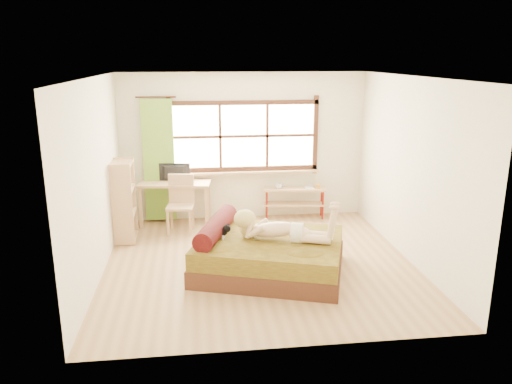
{
  "coord_description": "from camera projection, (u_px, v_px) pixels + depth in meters",
  "views": [
    {
      "loc": [
        -0.88,
        -6.82,
        2.98
      ],
      "look_at": [
        -0.02,
        0.2,
        1.04
      ],
      "focal_mm": 35.0,
      "sensor_mm": 36.0,
      "label": 1
    }
  ],
  "objects": [
    {
      "name": "curtain",
      "position": [
        159.0,
        161.0,
        8.97
      ],
      "size": [
        0.55,
        0.1,
        2.2
      ],
      "primitive_type": "cube",
      "color": "#5B9C2A",
      "rests_on": "wall_back"
    },
    {
      "name": "book",
      "position": [
        305.0,
        187.0,
        9.38
      ],
      "size": [
        0.18,
        0.23,
        0.02
      ],
      "primitive_type": "imported",
      "rotation": [
        0.0,
        0.0,
        -0.12
      ],
      "color": "gray",
      "rests_on": "pipe_shelf"
    },
    {
      "name": "cup",
      "position": [
        279.0,
        186.0,
        9.31
      ],
      "size": [
        0.13,
        0.13,
        0.09
      ],
      "primitive_type": "imported",
      "rotation": [
        0.0,
        0.0,
        -0.12
      ],
      "color": "gray",
      "rests_on": "pipe_shelf"
    },
    {
      "name": "wall_left",
      "position": [
        96.0,
        179.0,
        6.8
      ],
      "size": [
        0.0,
        4.5,
        4.5
      ],
      "primitive_type": "plane",
      "rotation": [
        1.57,
        0.0,
        1.57
      ],
      "color": "silver",
      "rests_on": "floor"
    },
    {
      "name": "wall_back",
      "position": [
        244.0,
        147.0,
        9.22
      ],
      "size": [
        4.5,
        0.0,
        4.5
      ],
      "primitive_type": "plane",
      "rotation": [
        1.57,
        0.0,
        0.0
      ],
      "color": "silver",
      "rests_on": "floor"
    },
    {
      "name": "desk",
      "position": [
        175.0,
        188.0,
        8.95
      ],
      "size": [
        1.33,
        0.73,
        0.79
      ],
      "rotation": [
        0.0,
        0.0,
        -0.12
      ],
      "color": "tan",
      "rests_on": "floor"
    },
    {
      "name": "monitor",
      "position": [
        174.0,
        173.0,
        8.93
      ],
      "size": [
        0.56,
        0.14,
        0.32
      ],
      "primitive_type": "imported",
      "rotation": [
        0.0,
        0.0,
        3.02
      ],
      "color": "black",
      "rests_on": "desk"
    },
    {
      "name": "ceiling",
      "position": [
        260.0,
        77.0,
        6.7
      ],
      "size": [
        4.5,
        4.5,
        0.0
      ],
      "primitive_type": "plane",
      "rotation": [
        3.14,
        0.0,
        0.0
      ],
      "color": "white",
      "rests_on": "wall_back"
    },
    {
      "name": "wall_right",
      "position": [
        411.0,
        170.0,
        7.33
      ],
      "size": [
        0.0,
        4.5,
        4.5
      ],
      "primitive_type": "plane",
      "rotation": [
        1.57,
        0.0,
        -1.57
      ],
      "color": "silver",
      "rests_on": "floor"
    },
    {
      "name": "pipe_shelf",
      "position": [
        295.0,
        196.0,
        9.4
      ],
      "size": [
        1.18,
        0.43,
        0.65
      ],
      "rotation": [
        0.0,
        0.0,
        -0.12
      ],
      "color": "tan",
      "rests_on": "floor"
    },
    {
      "name": "chair",
      "position": [
        181.0,
        200.0,
        8.66
      ],
      "size": [
        0.49,
        0.49,
        0.99
      ],
      "rotation": [
        0.0,
        0.0,
        -0.12
      ],
      "color": "tan",
      "rests_on": "floor"
    },
    {
      "name": "window",
      "position": [
        244.0,
        138.0,
        9.14
      ],
      "size": [
        2.8,
        0.16,
        1.46
      ],
      "color": "#FFEDBF",
      "rests_on": "wall_back"
    },
    {
      "name": "bed",
      "position": [
        266.0,
        254.0,
        7.06
      ],
      "size": [
        2.4,
        2.15,
        0.76
      ],
      "rotation": [
        0.0,
        0.0,
        -0.32
      ],
      "color": "#33190F",
      "rests_on": "floor"
    },
    {
      "name": "bookshelf",
      "position": [
        124.0,
        201.0,
        8.17
      ],
      "size": [
        0.34,
        0.59,
        1.34
      ],
      "rotation": [
        0.0,
        0.0,
        0.01
      ],
      "color": "tan",
      "rests_on": "floor"
    },
    {
      "name": "wall_front",
      "position": [
        289.0,
        227.0,
        4.91
      ],
      "size": [
        4.5,
        0.0,
        4.5
      ],
      "primitive_type": "plane",
      "rotation": [
        -1.57,
        0.0,
        0.0
      ],
      "color": "silver",
      "rests_on": "floor"
    },
    {
      "name": "woman",
      "position": [
        281.0,
        219.0,
        6.88
      ],
      "size": [
        1.45,
        0.82,
        0.6
      ],
      "primitive_type": null,
      "rotation": [
        0.0,
        0.0,
        -0.32
      ],
      "color": "#D9B18C",
      "rests_on": "bed"
    },
    {
      "name": "floor",
      "position": [
        259.0,
        263.0,
        7.42
      ],
      "size": [
        4.5,
        4.5,
        0.0
      ],
      "primitive_type": "plane",
      "color": "#9E754C",
      "rests_on": "ground"
    },
    {
      "name": "kitten",
      "position": [
        218.0,
        230.0,
        6.97
      ],
      "size": [
        0.32,
        0.21,
        0.24
      ],
      "primitive_type": null,
      "rotation": [
        0.0,
        0.0,
        -0.32
      ],
      "color": "black",
      "rests_on": "bed"
    }
  ]
}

